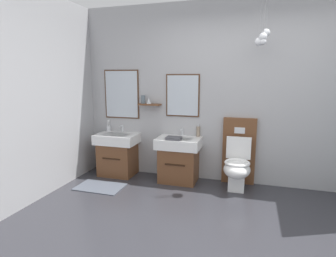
# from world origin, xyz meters

# --- Properties ---
(ground_plane) EXTENTS (6.34, 4.84, 0.10)m
(ground_plane) POSITION_xyz_m (0.00, 0.00, -0.05)
(ground_plane) COLOR #2D2D33
(ground_plane) RESTS_ON ground
(wall_back) EXTENTS (5.14, 0.50, 2.68)m
(wall_back) POSITION_xyz_m (-0.02, 1.76, 1.34)
(wall_back) COLOR #A8A8AA
(wall_back) RESTS_ON ground
(wall_left) EXTENTS (0.12, 3.64, 2.68)m
(wall_left) POSITION_xyz_m (-2.51, 0.00, 1.34)
(wall_left) COLOR #A8A8AA
(wall_left) RESTS_ON ground
(bath_mat) EXTENTS (0.68, 0.44, 0.01)m
(bath_mat) POSITION_xyz_m (-1.89, 0.90, 0.01)
(bath_mat) COLOR #474C56
(bath_mat) RESTS_ON ground
(vanity_sink_left) EXTENTS (0.66, 0.49, 0.68)m
(vanity_sink_left) POSITION_xyz_m (-1.89, 1.49, 0.36)
(vanity_sink_left) COLOR brown
(vanity_sink_left) RESTS_ON ground
(tap_on_left_sink) EXTENTS (0.03, 0.13, 0.11)m
(tap_on_left_sink) POSITION_xyz_m (-1.89, 1.67, 0.75)
(tap_on_left_sink) COLOR silver
(tap_on_left_sink) RESTS_ON vanity_sink_left
(vanity_sink_right) EXTENTS (0.66, 0.49, 0.68)m
(vanity_sink_right) POSITION_xyz_m (-0.86, 1.49, 0.36)
(vanity_sink_right) COLOR brown
(vanity_sink_right) RESTS_ON ground
(tap_on_right_sink) EXTENTS (0.03, 0.13, 0.11)m
(tap_on_right_sink) POSITION_xyz_m (-0.86, 1.67, 0.75)
(tap_on_right_sink) COLOR silver
(tap_on_right_sink) RESTS_ON vanity_sink_right
(toilet) EXTENTS (0.48, 0.63, 1.00)m
(toilet) POSITION_xyz_m (0.02, 1.50, 0.38)
(toilet) COLOR brown
(toilet) RESTS_ON ground
(toothbrush_cup) EXTENTS (0.07, 0.07, 0.20)m
(toothbrush_cup) POSITION_xyz_m (-2.14, 1.66, 0.74)
(toothbrush_cup) COLOR silver
(toothbrush_cup) RESTS_ON vanity_sink_left
(soap_dispenser) EXTENTS (0.06, 0.06, 0.19)m
(soap_dispenser) POSITION_xyz_m (-0.60, 1.67, 0.76)
(soap_dispenser) COLOR gray
(soap_dispenser) RESTS_ON vanity_sink_right
(folded_hand_towel) EXTENTS (0.22, 0.16, 0.04)m
(folded_hand_towel) POSITION_xyz_m (-0.90, 1.35, 0.70)
(folded_hand_towel) COLOR #47474C
(folded_hand_towel) RESTS_ON vanity_sink_right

